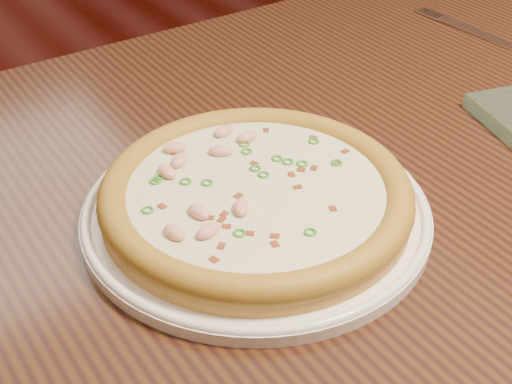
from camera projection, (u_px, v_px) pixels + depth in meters
ground at (168, 270)px, 1.74m from camera, size 9.00×9.00×0.00m
hero_table at (318, 227)px, 0.83m from camera, size 1.20×0.80×0.75m
plate at (256, 210)px, 0.68m from camera, size 0.33×0.33×0.02m
pizza at (256, 194)px, 0.67m from camera, size 0.30×0.30×0.03m
fork at (466, 28)px, 1.05m from camera, size 0.03×0.18×0.00m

